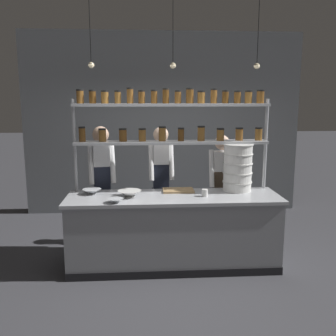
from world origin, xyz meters
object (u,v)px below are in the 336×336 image
Objects in this scene: chef_right at (221,184)px; serving_cup_front at (205,193)px; chef_left at (102,180)px; prep_bowl_near_left at (129,194)px; prep_bowl_center_back at (92,192)px; cutting_board at (178,190)px; chef_center at (161,177)px; container_stack at (238,167)px; prep_bowl_center_front at (116,201)px; spice_shelf_unit at (172,124)px.

serving_cup_front is (-0.34, -0.64, 0.04)m from chef_right.
prep_bowl_near_left is at bearing -66.19° from chef_left.
prep_bowl_center_back is (-1.75, -0.43, 0.03)m from chef_right.
prep_bowl_near_left reaches higher than cutting_board.
prep_bowl_center_back is (-0.91, -0.65, -0.04)m from chef_center.
serving_cup_front is (-0.47, -0.28, -0.26)m from container_stack.
prep_bowl_near_left reaches higher than prep_bowl_center_front.
chef_right is 4.04× the size of cutting_board.
prep_bowl_near_left is 0.51m from prep_bowl_center_back.
serving_cup_front reaches higher than prep_bowl_center_front.
chef_left is 5.97× the size of prep_bowl_near_left.
container_stack reaches higher than prep_bowl_center_back.
prep_bowl_near_left is at bearing -147.82° from spice_shelf_unit.
spice_shelf_unit is 1.15m from chef_right.
spice_shelf_unit is 1.34m from prep_bowl_center_back.
serving_cup_front reaches higher than prep_bowl_center_back.
prep_bowl_center_front is 0.80× the size of prep_bowl_center_back.
cutting_board is 1.37× the size of prep_bowl_near_left.
chef_center is 5.87× the size of prep_bowl_near_left.
prep_bowl_center_front is at bearing -162.16° from container_stack.
chef_center is at bearing 35.73° from prep_bowl_center_back.
spice_shelf_unit is 0.98m from serving_cup_front.
chef_center reaches higher than container_stack.
prep_bowl_center_back is at bearing -170.47° from spice_shelf_unit.
chef_center is at bearing 61.93° from prep_bowl_center_front.
container_stack is 1.91m from prep_bowl_center_back.
prep_bowl_center_back is (-0.09, -0.42, -0.06)m from chef_left.
chef_center is at bearing 6.09° from chef_left.
container_stack reaches higher than serving_cup_front.
chef_center is at bearing 148.80° from container_stack.
chef_center is at bearing 104.74° from spice_shelf_unit.
chef_center is 1.12m from prep_bowl_center_back.
chef_left reaches higher than prep_bowl_near_left.
chef_right reaches higher than container_stack.
spice_shelf_unit is 1.06m from prep_bowl_near_left.
spice_shelf_unit is 1.46× the size of chef_left.
prep_bowl_near_left is (-1.27, -0.60, 0.03)m from chef_right.
chef_left is 0.72m from prep_bowl_near_left.
chef_left is 0.43m from prep_bowl_center_back.
serving_cup_front is at bearing -46.08° from spice_shelf_unit.
cutting_board is at bearing 179.52° from container_stack.
chef_left is at bearing 161.14° from cutting_board.
chef_left is at bearing -175.98° from chef_right.
spice_shelf_unit is 1.57× the size of chef_right.
chef_center is 9.15× the size of prep_bowl_center_front.
prep_bowl_center_back is (-0.33, 0.44, 0.01)m from prep_bowl_center_front.
prep_bowl_near_left is at bearing -170.29° from container_stack.
prep_bowl_center_front is 0.55m from prep_bowl_center_back.
container_stack is at bearing -7.36° from spice_shelf_unit.
chef_right is at bearing -16.81° from chef_center.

